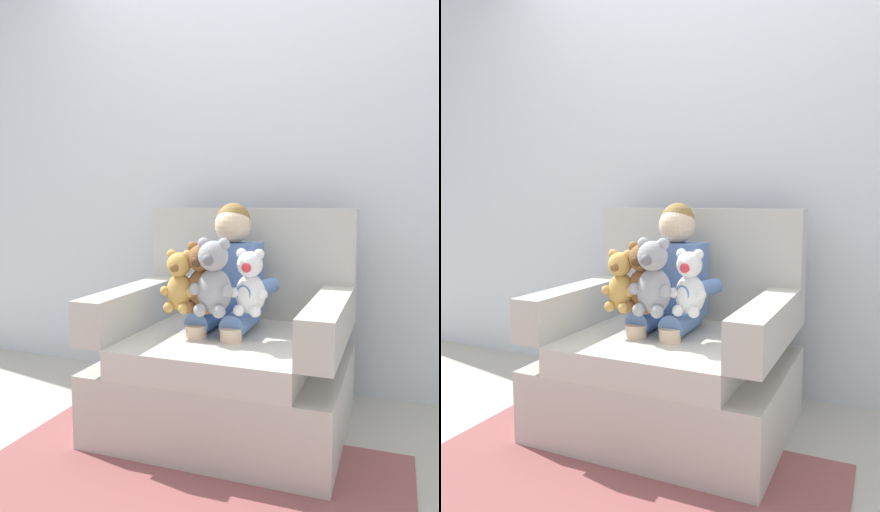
# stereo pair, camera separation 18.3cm
# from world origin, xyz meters

# --- Properties ---
(ground_plane) EXTENTS (8.00, 8.00, 0.00)m
(ground_plane) POSITION_xyz_m (0.00, 0.00, 0.00)
(ground_plane) COLOR #ADA89E
(back_wall) EXTENTS (6.00, 0.10, 2.60)m
(back_wall) POSITION_xyz_m (0.00, 0.64, 1.30)
(back_wall) COLOR silver
(back_wall) RESTS_ON ground
(floor_rug) EXTENTS (1.60, 1.28, 0.01)m
(floor_rug) POSITION_xyz_m (0.00, -0.66, 0.01)
(floor_rug) COLOR #8C4C4C
(floor_rug) RESTS_ON ground
(armchair) EXTENTS (1.04, 0.87, 0.99)m
(armchair) POSITION_xyz_m (0.00, 0.05, 0.32)
(armchair) COLOR #BCB7AD
(armchair) RESTS_ON ground
(seated_child) EXTENTS (0.45, 0.39, 0.82)m
(seated_child) POSITION_xyz_m (-0.02, 0.07, 0.65)
(seated_child) COLOR #597AB7
(seated_child) RESTS_ON armchair
(plush_grey) EXTENTS (0.19, 0.16, 0.33)m
(plush_grey) POSITION_xyz_m (-0.02, -0.13, 0.70)
(plush_grey) COLOR #9E9EA3
(plush_grey) RESTS_ON armchair
(plush_brown) EXTENTS (0.18, 0.15, 0.31)m
(plush_brown) POSITION_xyz_m (-0.09, -0.09, 0.69)
(plush_brown) COLOR brown
(plush_brown) RESTS_ON armchair
(plush_honey) EXTENTS (0.16, 0.13, 0.27)m
(plush_honey) POSITION_xyz_m (-0.18, -0.12, 0.68)
(plush_honey) COLOR gold
(plush_honey) RESTS_ON armchair
(plush_white) EXTENTS (0.17, 0.14, 0.28)m
(plush_white) POSITION_xyz_m (0.12, -0.08, 0.68)
(plush_white) COLOR white
(plush_white) RESTS_ON armchair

